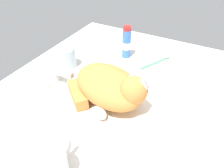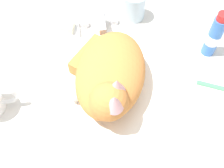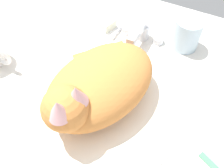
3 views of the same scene
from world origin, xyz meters
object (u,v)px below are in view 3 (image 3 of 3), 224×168
soap_bar (103,22)px  rinse_cup (187,34)px  faucet (141,32)px  cat (96,86)px

soap_bar → rinse_cup: bearing=8.9°
faucet → rinse_cup: size_ratio=1.46×
faucet → soap_bar: bearing=-178.5°
faucet → rinse_cup: rinse_cup is taller
faucet → cat: size_ratio=0.40×
cat → soap_bar: cat is taller
faucet → soap_bar: 10.92cm
cat → faucet: bearing=88.7°
cat → soap_bar: (-10.38, 22.79, -4.11)cm
cat → soap_bar: 25.38cm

